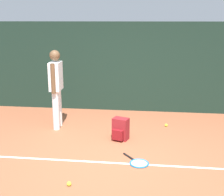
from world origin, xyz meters
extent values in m
plane|color=#9E5638|center=(0.00, 0.00, 0.00)|extent=(12.00, 12.00, 0.00)
cube|color=#192D23|center=(0.00, 3.00, 1.13)|extent=(10.00, 0.10, 2.27)
cube|color=white|center=(0.00, -0.06, 0.00)|extent=(9.00, 0.05, 0.00)
cylinder|color=white|center=(-1.33, 1.38, 0.42)|extent=(0.14, 0.14, 0.85)
cylinder|color=white|center=(-1.34, 1.62, 0.42)|extent=(0.14, 0.14, 0.85)
cube|color=white|center=(-1.34, 1.50, 1.15)|extent=(0.24, 0.41, 0.60)
sphere|color=brown|center=(-1.34, 1.50, 1.59)|extent=(0.22, 0.22, 0.22)
cylinder|color=brown|center=(-1.33, 1.28, 1.14)|extent=(0.09, 0.09, 0.62)
cylinder|color=brown|center=(-1.35, 1.72, 1.14)|extent=(0.09, 0.09, 0.62)
cylinder|color=black|center=(0.32, 0.19, 0.01)|extent=(0.21, 0.25, 0.03)
torus|color=#1E72BF|center=(0.51, -0.04, 0.01)|extent=(0.46, 0.46, 0.02)
cylinder|color=#B2B2B2|center=(0.51, -0.04, 0.01)|extent=(0.39, 0.39, 0.00)
cube|color=maroon|center=(0.10, 0.99, 0.22)|extent=(0.35, 0.29, 0.44)
cube|color=maroon|center=(0.06, 0.85, 0.14)|extent=(0.23, 0.15, 0.20)
sphere|color=#CCE033|center=(-0.47, -0.84, 0.03)|extent=(0.07, 0.07, 0.07)
sphere|color=#CCE033|center=(1.04, 1.83, 0.03)|extent=(0.07, 0.07, 0.07)
camera|label=1|loc=(0.61, -4.63, 2.33)|focal=48.56mm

